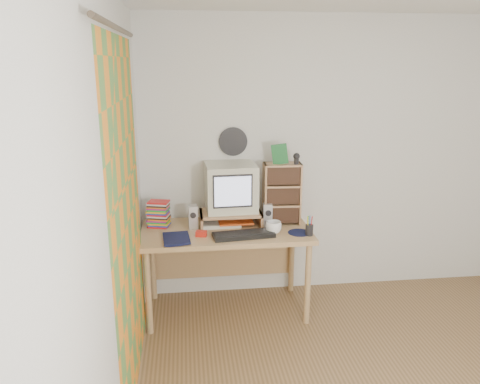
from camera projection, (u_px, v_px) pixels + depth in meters
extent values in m
plane|color=silver|center=(335.00, 159.00, 4.24)|extent=(3.50, 0.00, 3.50)
plane|color=silver|center=(108.00, 236.00, 2.37)|extent=(0.00, 3.50, 3.50)
plane|color=orange|center=(128.00, 223.00, 2.86)|extent=(0.00, 2.20, 2.20)
cylinder|color=black|center=(233.00, 142.00, 4.07)|extent=(0.25, 0.02, 0.25)
cube|color=tan|center=(226.00, 232.00, 3.91)|extent=(1.40, 0.70, 0.04)
cube|color=tan|center=(223.00, 255.00, 4.32)|extent=(1.33, 0.02, 0.41)
cylinder|color=tan|center=(148.00, 293.00, 3.66)|extent=(0.05, 0.05, 0.71)
cylinder|color=tan|center=(308.00, 284.00, 3.80)|extent=(0.05, 0.05, 0.71)
cylinder|color=tan|center=(153.00, 262.00, 4.21)|extent=(0.05, 0.05, 0.71)
cylinder|color=tan|center=(292.00, 256.00, 4.36)|extent=(0.05, 0.05, 0.71)
cube|color=tan|center=(201.00, 220.00, 3.96)|extent=(0.02, 0.30, 0.12)
cube|color=tan|center=(260.00, 217.00, 4.02)|extent=(0.02, 0.30, 0.12)
cube|color=tan|center=(231.00, 213.00, 3.97)|extent=(0.52, 0.30, 0.02)
cube|color=beige|center=(231.00, 188.00, 3.97)|extent=(0.44, 0.44, 0.40)
cube|color=silver|center=(193.00, 217.00, 3.90)|extent=(0.08, 0.08, 0.20)
cube|color=silver|center=(267.00, 215.00, 3.96)|extent=(0.08, 0.08, 0.20)
cube|color=black|center=(244.00, 235.00, 3.73)|extent=(0.51, 0.22, 0.03)
cube|color=tan|center=(282.00, 194.00, 3.99)|extent=(0.32, 0.19, 0.53)
imported|color=white|center=(273.00, 228.00, 3.80)|extent=(0.14, 0.14, 0.10)
imported|color=#0E1236|center=(163.00, 238.00, 3.64)|extent=(0.26, 0.21, 0.05)
cylinder|color=#101937|center=(299.00, 233.00, 3.82)|extent=(0.21, 0.21, 0.00)
cube|color=red|center=(201.00, 234.00, 3.74)|extent=(0.10, 0.07, 0.04)
cube|color=#1C632E|center=(280.00, 154.00, 3.88)|extent=(0.13, 0.05, 0.17)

